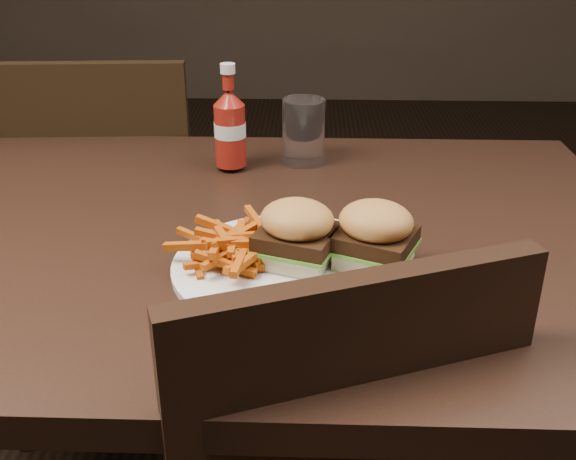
{
  "coord_description": "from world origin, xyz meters",
  "views": [
    {
      "loc": [
        0.12,
        -0.86,
        1.16
      ],
      "look_at": [
        0.09,
        -0.11,
        0.8
      ],
      "focal_mm": 42.0,
      "sensor_mm": 36.0,
      "label": 1
    }
  ],
  "objects_px": {
    "chair_far": "(121,235)",
    "dining_table": "(227,238)",
    "plate": "(288,266)",
    "tumbler": "(303,132)",
    "ketchup_bottle": "(230,135)"
  },
  "relations": [
    {
      "from": "dining_table",
      "to": "tumbler",
      "type": "xyz_separation_m",
      "value": [
        0.11,
        0.26,
        0.08
      ]
    },
    {
      "from": "tumbler",
      "to": "plate",
      "type": "bearing_deg",
      "value": -92.04
    },
    {
      "from": "dining_table",
      "to": "plate",
      "type": "xyz_separation_m",
      "value": [
        0.09,
        -0.12,
        0.03
      ]
    },
    {
      "from": "chair_far",
      "to": "plate",
      "type": "distance_m",
      "value": 0.9
    },
    {
      "from": "dining_table",
      "to": "plate",
      "type": "bearing_deg",
      "value": -53.22
    },
    {
      "from": "dining_table",
      "to": "plate",
      "type": "distance_m",
      "value": 0.16
    },
    {
      "from": "dining_table",
      "to": "plate",
      "type": "height_order",
      "value": "plate"
    },
    {
      "from": "chair_far",
      "to": "ketchup_bottle",
      "type": "relative_size",
      "value": 4.12
    },
    {
      "from": "dining_table",
      "to": "chair_far",
      "type": "xyz_separation_m",
      "value": [
        -0.34,
        0.6,
        -0.3
      ]
    },
    {
      "from": "plate",
      "to": "ketchup_bottle",
      "type": "height_order",
      "value": "ketchup_bottle"
    },
    {
      "from": "chair_far",
      "to": "ketchup_bottle",
      "type": "distance_m",
      "value": 0.62
    },
    {
      "from": "plate",
      "to": "ketchup_bottle",
      "type": "xyz_separation_m",
      "value": [
        -0.11,
        0.35,
        0.06
      ]
    },
    {
      "from": "chair_far",
      "to": "dining_table",
      "type": "bearing_deg",
      "value": 115.57
    },
    {
      "from": "plate",
      "to": "tumbler",
      "type": "relative_size",
      "value": 2.51
    },
    {
      "from": "plate",
      "to": "tumbler",
      "type": "distance_m",
      "value": 0.39
    }
  ]
}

